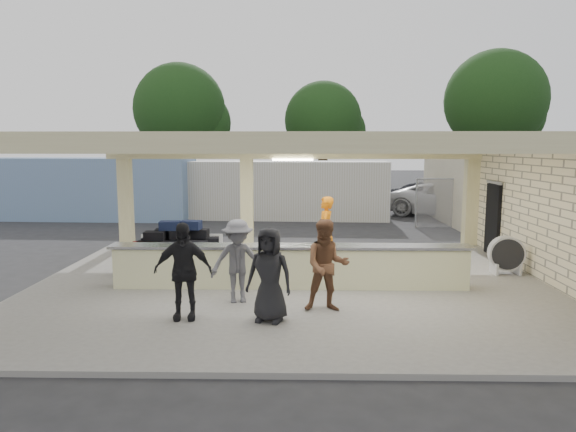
{
  "coord_description": "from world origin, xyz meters",
  "views": [
    {
      "loc": [
        0.16,
        -11.93,
        3.3
      ],
      "look_at": [
        -0.08,
        1.0,
        1.54
      ],
      "focal_mm": 32.0,
      "sensor_mm": 36.0,
      "label": 1
    }
  ],
  "objects_px": {
    "passenger_a": "(327,265)",
    "passenger_b": "(183,271)",
    "passenger_c": "(238,261)",
    "car_dark": "(436,196)",
    "baggage_handler": "(325,232)",
    "car_white_a": "(450,200)",
    "drum_fan": "(506,254)",
    "passenger_d": "(269,274)",
    "car_white_b": "(538,199)",
    "container_blue": "(75,188)",
    "luggage_cart": "(176,244)",
    "container_white": "(255,190)",
    "baggage_counter": "(290,266)"
  },
  "relations": [
    {
      "from": "passenger_a",
      "to": "passenger_b",
      "type": "bearing_deg",
      "value": -170.06
    },
    {
      "from": "passenger_c",
      "to": "car_dark",
      "type": "distance_m",
      "value": 18.65
    },
    {
      "from": "baggage_handler",
      "to": "car_white_a",
      "type": "relative_size",
      "value": 0.34
    },
    {
      "from": "passenger_c",
      "to": "car_dark",
      "type": "bearing_deg",
      "value": 50.01
    },
    {
      "from": "drum_fan",
      "to": "passenger_d",
      "type": "xyz_separation_m",
      "value": [
        -5.77,
        -3.62,
        0.36
      ]
    },
    {
      "from": "passenger_a",
      "to": "passenger_c",
      "type": "distance_m",
      "value": 1.88
    },
    {
      "from": "passenger_a",
      "to": "passenger_c",
      "type": "relative_size",
      "value": 1.05
    },
    {
      "from": "passenger_b",
      "to": "car_white_b",
      "type": "xyz_separation_m",
      "value": [
        13.6,
        15.3,
        -0.21
      ]
    },
    {
      "from": "car_white_a",
      "to": "container_blue",
      "type": "height_order",
      "value": "container_blue"
    },
    {
      "from": "drum_fan",
      "to": "container_blue",
      "type": "relative_size",
      "value": 0.09
    },
    {
      "from": "luggage_cart",
      "to": "container_white",
      "type": "height_order",
      "value": "container_white"
    },
    {
      "from": "passenger_a",
      "to": "passenger_b",
      "type": "distance_m",
      "value": 2.75
    },
    {
      "from": "car_dark",
      "to": "car_white_a",
      "type": "bearing_deg",
      "value": -150.51
    },
    {
      "from": "luggage_cart",
      "to": "car_dark",
      "type": "height_order",
      "value": "car_dark"
    },
    {
      "from": "baggage_counter",
      "to": "passenger_a",
      "type": "relative_size",
      "value": 4.54
    },
    {
      "from": "car_white_b",
      "to": "container_white",
      "type": "height_order",
      "value": "container_white"
    },
    {
      "from": "passenger_b",
      "to": "car_white_b",
      "type": "relative_size",
      "value": 0.36
    },
    {
      "from": "baggage_handler",
      "to": "container_white",
      "type": "xyz_separation_m",
      "value": [
        -2.69,
        10.28,
        0.26
      ]
    },
    {
      "from": "baggage_handler",
      "to": "car_dark",
      "type": "height_order",
      "value": "baggage_handler"
    },
    {
      "from": "car_dark",
      "to": "container_blue",
      "type": "height_order",
      "value": "container_blue"
    },
    {
      "from": "baggage_handler",
      "to": "passenger_c",
      "type": "distance_m",
      "value": 3.7
    },
    {
      "from": "car_white_b",
      "to": "car_dark",
      "type": "relative_size",
      "value": 1.17
    },
    {
      "from": "container_blue",
      "to": "passenger_c",
      "type": "bearing_deg",
      "value": -52.89
    },
    {
      "from": "container_white",
      "to": "passenger_a",
      "type": "bearing_deg",
      "value": -76.59
    },
    {
      "from": "passenger_d",
      "to": "car_dark",
      "type": "distance_m",
      "value": 19.38
    },
    {
      "from": "passenger_a",
      "to": "baggage_counter",
      "type": "bearing_deg",
      "value": 112.53
    },
    {
      "from": "luggage_cart",
      "to": "drum_fan",
      "type": "xyz_separation_m",
      "value": [
        8.41,
        -0.26,
        -0.18
      ]
    },
    {
      "from": "passenger_a",
      "to": "passenger_c",
      "type": "bearing_deg",
      "value": 162.48
    },
    {
      "from": "passenger_c",
      "to": "container_blue",
      "type": "xyz_separation_m",
      "value": [
        -8.99,
        13.03,
        0.43
      ]
    },
    {
      "from": "luggage_cart",
      "to": "passenger_b",
      "type": "distance_m",
      "value": 3.93
    },
    {
      "from": "car_white_a",
      "to": "car_dark",
      "type": "distance_m",
      "value": 2.56
    },
    {
      "from": "passenger_c",
      "to": "container_blue",
      "type": "relative_size",
      "value": 0.16
    },
    {
      "from": "drum_fan",
      "to": "car_white_a",
      "type": "relative_size",
      "value": 0.17
    },
    {
      "from": "drum_fan",
      "to": "passenger_a",
      "type": "relative_size",
      "value": 0.53
    },
    {
      "from": "baggage_counter",
      "to": "passenger_d",
      "type": "xyz_separation_m",
      "value": [
        -0.35,
        -2.28,
        0.39
      ]
    },
    {
      "from": "passenger_c",
      "to": "passenger_d",
      "type": "xyz_separation_m",
      "value": [
        0.72,
        -1.14,
        0.01
      ]
    },
    {
      "from": "passenger_b",
      "to": "container_blue",
      "type": "bearing_deg",
      "value": 116.48
    },
    {
      "from": "baggage_handler",
      "to": "car_white_b",
      "type": "distance_m",
      "value": 15.45
    },
    {
      "from": "car_white_b",
      "to": "container_blue",
      "type": "height_order",
      "value": "container_blue"
    },
    {
      "from": "drum_fan",
      "to": "container_white",
      "type": "relative_size",
      "value": 0.08
    },
    {
      "from": "baggage_counter",
      "to": "drum_fan",
      "type": "bearing_deg",
      "value": 13.87
    },
    {
      "from": "baggage_handler",
      "to": "car_dark",
      "type": "xyz_separation_m",
      "value": [
        6.5,
        13.49,
        -0.32
      ]
    },
    {
      "from": "car_dark",
      "to": "passenger_d",
      "type": "bearing_deg",
      "value": -173.71
    },
    {
      "from": "baggage_counter",
      "to": "container_blue",
      "type": "xyz_separation_m",
      "value": [
        -10.06,
        11.89,
        0.8
      ]
    },
    {
      "from": "passenger_d",
      "to": "car_white_a",
      "type": "height_order",
      "value": "passenger_d"
    },
    {
      "from": "drum_fan",
      "to": "car_dark",
      "type": "xyz_separation_m",
      "value": [
        1.97,
        14.14,
        0.11
      ]
    },
    {
      "from": "baggage_handler",
      "to": "passenger_a",
      "type": "xyz_separation_m",
      "value": [
        -0.16,
        -3.66,
        -0.04
      ]
    },
    {
      "from": "passenger_a",
      "to": "passenger_d",
      "type": "relative_size",
      "value": 1.03
    },
    {
      "from": "car_dark",
      "to": "baggage_counter",
      "type": "bearing_deg",
      "value": -175.67
    },
    {
      "from": "baggage_counter",
      "to": "passenger_b",
      "type": "relative_size",
      "value": 4.49
    }
  ]
}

